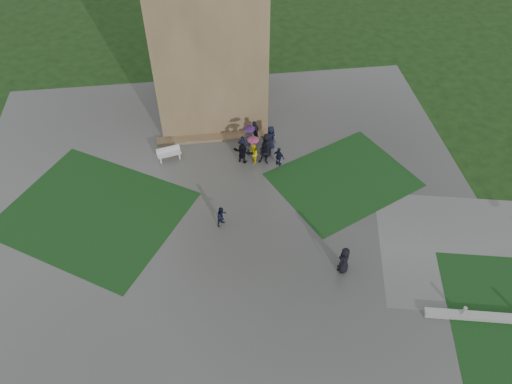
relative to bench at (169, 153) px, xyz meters
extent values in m
plane|color=black|center=(3.55, -8.73, -0.53)|extent=(120.00, 120.00, 0.00)
cube|color=#3B3B39|center=(3.55, -6.73, -0.52)|extent=(34.00, 34.00, 0.02)
cube|color=black|center=(-4.95, -4.73, -0.51)|extent=(14.10, 13.46, 0.01)
cube|color=black|center=(12.05, -3.73, -0.51)|extent=(11.12, 10.15, 0.01)
cube|color=brown|center=(3.55, 1.87, -0.40)|extent=(9.00, 0.80, 0.22)
cylinder|color=gray|center=(15.81, -15.03, -0.08)|extent=(0.20, 0.20, 0.90)
cube|color=beige|center=(0.02, -0.08, -0.01)|extent=(1.78, 0.90, 0.07)
cube|color=beige|center=(-0.65, -0.23, -0.27)|extent=(0.19, 0.47, 0.48)
cube|color=beige|center=(0.68, 0.08, -0.27)|extent=(0.19, 0.47, 0.48)
cube|color=beige|center=(-0.04, 0.17, 0.25)|extent=(1.68, 0.45, 0.46)
imported|color=black|center=(7.07, -0.49, 0.45)|extent=(1.11, 1.12, 1.92)
imported|color=black|center=(7.50, 0.42, 0.41)|extent=(0.96, 1.08, 1.84)
imported|color=black|center=(6.40, 1.04, 0.46)|extent=(0.83, 0.83, 1.95)
imported|color=#393A3E|center=(5.87, -0.02, 0.41)|extent=(0.91, 1.31, 1.84)
imported|color=black|center=(5.33, -0.24, 0.36)|extent=(0.69, 0.51, 1.74)
imported|color=black|center=(5.23, -0.97, 0.30)|extent=(1.58, 1.21, 1.62)
imported|color=yellow|center=(6.01, -1.14, 0.30)|extent=(0.56, 0.84, 1.61)
imported|color=black|center=(6.81, -1.32, 0.40)|extent=(1.00, 0.77, 1.82)
imported|color=black|center=(7.78, -1.63, 0.26)|extent=(1.00, 0.99, 1.53)
imported|color=#CB5390|center=(6.01, -1.14, 1.45)|extent=(0.82, 0.82, 0.72)
imported|color=#68338C|center=(5.87, -0.02, 1.55)|extent=(0.83, 0.83, 0.73)
imported|color=black|center=(3.33, -6.75, 0.24)|extent=(0.82, 0.80, 1.49)
imported|color=black|center=(10.10, -11.18, 0.44)|extent=(1.12, 1.10, 1.91)
camera|label=1|loc=(2.89, -27.76, 23.79)|focal=35.00mm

